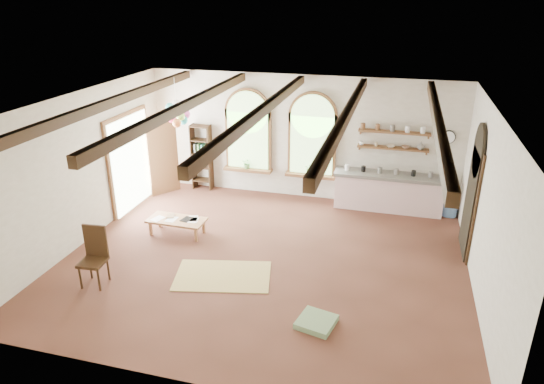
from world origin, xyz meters
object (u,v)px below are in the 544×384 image
(kitchen_counter, at_px, (388,192))
(side_chair, at_px, (94,268))
(coffee_table, at_px, (177,221))
(balloon_cluster, at_px, (176,114))

(kitchen_counter, relative_size, side_chair, 2.36)
(coffee_table, relative_size, side_chair, 1.15)
(kitchen_counter, distance_m, coffee_table, 5.20)
(coffee_table, relative_size, balloon_cluster, 1.14)
(coffee_table, bearing_deg, side_chair, -105.06)
(coffee_table, xyz_separation_m, side_chair, (-0.60, -2.24, 0.00))
(balloon_cluster, bearing_deg, kitchen_counter, 9.90)
(coffee_table, xyz_separation_m, balloon_cluster, (-0.65, 1.70, 2.00))
(coffee_table, height_order, side_chair, side_chair)
(balloon_cluster, bearing_deg, side_chair, -89.30)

